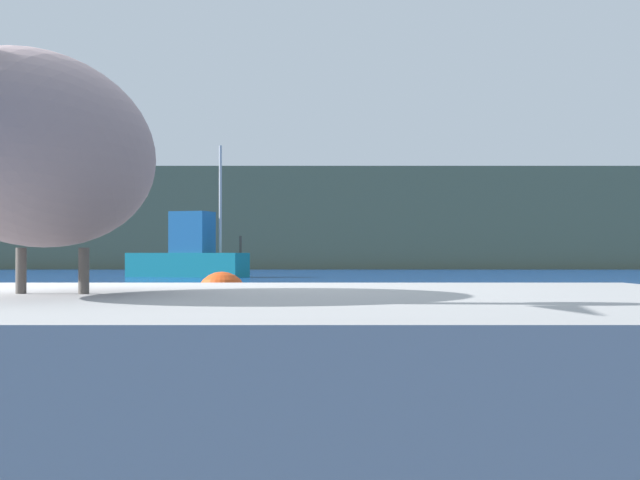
% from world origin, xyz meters
% --- Properties ---
extents(hillside_backdrop, '(140.00, 16.67, 6.61)m').
position_xyz_m(hillside_backdrop, '(0.00, 67.59, 3.31)').
color(hillside_backdrop, '#5B664C').
rests_on(hillside_backdrop, ground).
extents(pier_dock, '(3.86, 2.30, 0.84)m').
position_xyz_m(pier_dock, '(0.79, -0.84, 0.42)').
color(pier_dock, gray).
rests_on(pier_dock, ground).
extents(pelican, '(0.67, 1.47, 0.92)m').
position_xyz_m(pelican, '(0.79, -0.85, 1.25)').
color(pelican, gray).
rests_on(pelican, pier_dock).
extents(fishing_boat_teal, '(5.30, 3.07, 5.51)m').
position_xyz_m(fishing_boat_teal, '(-3.99, 38.09, 0.95)').
color(fishing_boat_teal, teal).
rests_on(fishing_boat_teal, ground).
extents(mooring_buoy, '(0.72, 0.72, 0.72)m').
position_xyz_m(mooring_buoy, '(0.19, 10.02, 0.36)').
color(mooring_buoy, '#E54C19').
rests_on(mooring_buoy, ground).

